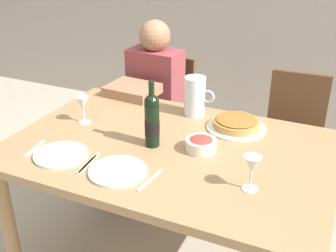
{
  "coord_description": "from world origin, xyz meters",
  "views": [
    {
      "loc": [
        0.7,
        -1.56,
        1.7
      ],
      "look_at": [
        -0.01,
        0.01,
        0.85
      ],
      "focal_mm": 44.56,
      "sensor_mm": 36.0,
      "label": 1
    }
  ],
  "objects_px": {
    "chair_left": "(164,111)",
    "wine_glass_left_diner": "(83,105)",
    "salad_bowl": "(201,144)",
    "diner_left": "(147,107)",
    "wine_bottle": "(152,120)",
    "chair_right": "(292,134)",
    "baked_tart": "(236,123)",
    "wine_glass_right_diner": "(252,166)",
    "dining_table": "(170,163)",
    "water_pitcher": "(195,98)",
    "dinner_plate_left_setting": "(118,171)",
    "dinner_plate_right_setting": "(61,155)"
  },
  "relations": [
    {
      "from": "wine_glass_right_diner",
      "to": "dining_table",
      "type": "bearing_deg",
      "value": 155.84
    },
    {
      "from": "salad_bowl",
      "to": "dinner_plate_left_setting",
      "type": "distance_m",
      "value": 0.41
    },
    {
      "from": "water_pitcher",
      "to": "baked_tart",
      "type": "bearing_deg",
      "value": -16.03
    },
    {
      "from": "wine_bottle",
      "to": "chair_right",
      "type": "distance_m",
      "value": 1.13
    },
    {
      "from": "water_pitcher",
      "to": "baked_tart",
      "type": "height_order",
      "value": "water_pitcher"
    },
    {
      "from": "salad_bowl",
      "to": "chair_right",
      "type": "distance_m",
      "value": 0.98
    },
    {
      "from": "salad_bowl",
      "to": "wine_glass_right_diner",
      "type": "bearing_deg",
      "value": -36.95
    },
    {
      "from": "wine_bottle",
      "to": "diner_left",
      "type": "distance_m",
      "value": 0.83
    },
    {
      "from": "chair_left",
      "to": "chair_right",
      "type": "bearing_deg",
      "value": -175.89
    },
    {
      "from": "water_pitcher",
      "to": "chair_right",
      "type": "distance_m",
      "value": 0.79
    },
    {
      "from": "baked_tart",
      "to": "dinner_plate_left_setting",
      "type": "xyz_separation_m",
      "value": [
        -0.33,
        -0.61,
        -0.02
      ]
    },
    {
      "from": "wine_glass_right_diner",
      "to": "chair_left",
      "type": "xyz_separation_m",
      "value": [
        -0.88,
        1.09,
        -0.37
      ]
    },
    {
      "from": "diner_left",
      "to": "chair_right",
      "type": "xyz_separation_m",
      "value": [
        0.91,
        0.24,
        -0.12
      ]
    },
    {
      "from": "wine_bottle",
      "to": "dinner_plate_left_setting",
      "type": "xyz_separation_m",
      "value": [
        -0.03,
        -0.27,
        -0.12
      ]
    },
    {
      "from": "wine_bottle",
      "to": "diner_left",
      "type": "xyz_separation_m",
      "value": [
        -0.38,
        0.68,
        -0.27
      ]
    },
    {
      "from": "baked_tart",
      "to": "wine_glass_right_diner",
      "type": "bearing_deg",
      "value": -68.26
    },
    {
      "from": "baked_tart",
      "to": "wine_glass_right_diner",
      "type": "xyz_separation_m",
      "value": [
        0.2,
        -0.5,
        0.08
      ]
    },
    {
      "from": "chair_right",
      "to": "wine_glass_left_diner",
      "type": "bearing_deg",
      "value": 40.02
    },
    {
      "from": "salad_bowl",
      "to": "chair_left",
      "type": "distance_m",
      "value": 1.1
    },
    {
      "from": "wine_glass_left_diner",
      "to": "diner_left",
      "type": "distance_m",
      "value": 0.66
    },
    {
      "from": "dining_table",
      "to": "wine_glass_right_diner",
      "type": "height_order",
      "value": "wine_glass_right_diner"
    },
    {
      "from": "wine_glass_right_diner",
      "to": "chair_right",
      "type": "height_order",
      "value": "wine_glass_right_diner"
    },
    {
      "from": "salad_bowl",
      "to": "diner_left",
      "type": "bearing_deg",
      "value": 133.49
    },
    {
      "from": "wine_bottle",
      "to": "salad_bowl",
      "type": "relative_size",
      "value": 2.21
    },
    {
      "from": "baked_tart",
      "to": "dinner_plate_left_setting",
      "type": "bearing_deg",
      "value": -118.87
    },
    {
      "from": "baked_tart",
      "to": "diner_left",
      "type": "xyz_separation_m",
      "value": [
        -0.69,
        0.35,
        -0.17
      ]
    },
    {
      "from": "water_pitcher",
      "to": "wine_glass_right_diner",
      "type": "distance_m",
      "value": 0.73
    },
    {
      "from": "wine_glass_right_diner",
      "to": "chair_left",
      "type": "bearing_deg",
      "value": 128.86
    },
    {
      "from": "dinner_plate_left_setting",
      "to": "dinner_plate_right_setting",
      "type": "xyz_separation_m",
      "value": [
        -0.3,
        0.01,
        0.0
      ]
    },
    {
      "from": "chair_right",
      "to": "dining_table",
      "type": "bearing_deg",
      "value": 61.81
    },
    {
      "from": "baked_tart",
      "to": "dinner_plate_right_setting",
      "type": "distance_m",
      "value": 0.87
    },
    {
      "from": "dining_table",
      "to": "salad_bowl",
      "type": "distance_m",
      "value": 0.2
    },
    {
      "from": "diner_left",
      "to": "salad_bowl",
      "type": "bearing_deg",
      "value": 137.23
    },
    {
      "from": "baked_tart",
      "to": "wine_bottle",
      "type": "bearing_deg",
      "value": -132.75
    },
    {
      "from": "wine_bottle",
      "to": "chair_left",
      "type": "relative_size",
      "value": 0.37
    },
    {
      "from": "diner_left",
      "to": "dinner_plate_left_setting",
      "type": "bearing_deg",
      "value": 114.05
    },
    {
      "from": "diner_left",
      "to": "dining_table",
      "type": "bearing_deg",
      "value": 128.55
    },
    {
      "from": "dinner_plate_right_setting",
      "to": "chair_left",
      "type": "bearing_deg",
      "value": 91.95
    },
    {
      "from": "wine_bottle",
      "to": "salad_bowl",
      "type": "bearing_deg",
      "value": 11.84
    },
    {
      "from": "wine_bottle",
      "to": "dinner_plate_right_setting",
      "type": "xyz_separation_m",
      "value": [
        -0.33,
        -0.26,
        -0.12
      ]
    },
    {
      "from": "chair_left",
      "to": "wine_glass_left_diner",
      "type": "bearing_deg",
      "value": 89.45
    },
    {
      "from": "wine_bottle",
      "to": "chair_left",
      "type": "xyz_separation_m",
      "value": [
        -0.37,
        0.92,
        -0.39
      ]
    },
    {
      "from": "dining_table",
      "to": "water_pitcher",
      "type": "height_order",
      "value": "water_pitcher"
    },
    {
      "from": "dinner_plate_right_setting",
      "to": "wine_glass_right_diner",
      "type": "bearing_deg",
      "value": 6.38
    },
    {
      "from": "wine_bottle",
      "to": "wine_glass_left_diner",
      "type": "relative_size",
      "value": 2.2
    },
    {
      "from": "baked_tart",
      "to": "chair_right",
      "type": "xyz_separation_m",
      "value": [
        0.22,
        0.59,
        -0.29
      ]
    },
    {
      "from": "water_pitcher",
      "to": "wine_bottle",
      "type": "bearing_deg",
      "value": -97.6
    },
    {
      "from": "dinner_plate_left_setting",
      "to": "diner_left",
      "type": "distance_m",
      "value": 1.03
    },
    {
      "from": "water_pitcher",
      "to": "wine_glass_right_diner",
      "type": "xyz_separation_m",
      "value": [
        0.45,
        -0.57,
        0.01
      ]
    },
    {
      "from": "dining_table",
      "to": "water_pitcher",
      "type": "relative_size",
      "value": 7.04
    }
  ]
}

